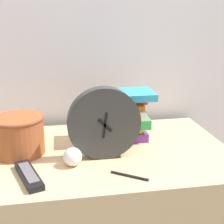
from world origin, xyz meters
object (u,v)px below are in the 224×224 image
object	(u,v)px
pen	(130,176)
book_stack	(120,115)
basket	(19,134)
tv_remote	(29,175)
crumpled_paper_ball	(73,157)
desk_clock	(104,123)

from	to	relation	value
pen	book_stack	bearing A→B (deg)	83.69
basket	tv_remote	xyz separation A→B (m)	(0.05, -0.20, -0.07)
basket	tv_remote	world-z (taller)	basket
crumpled_paper_ball	book_stack	bearing A→B (deg)	46.00
crumpled_paper_ball	pen	distance (m)	0.21
pen	crumpled_paper_ball	bearing A→B (deg)	146.97
crumpled_paper_ball	pen	size ratio (longest dim) A/B	0.58
tv_remote	crumpled_paper_ball	distance (m)	0.16
desk_clock	basket	world-z (taller)	desk_clock
desk_clock	book_stack	xyz separation A→B (m)	(0.09, 0.17, -0.03)
basket	book_stack	bearing A→B (deg)	12.02
book_stack	crumpled_paper_ball	distance (m)	0.31
book_stack	tv_remote	xyz separation A→B (m)	(-0.35, -0.28, -0.09)
book_stack	crumpled_paper_ball	xyz separation A→B (m)	(-0.21, -0.22, -0.07)
tv_remote	crumpled_paper_ball	bearing A→B (deg)	24.95
tv_remote	basket	bearing A→B (deg)	103.15
book_stack	crumpled_paper_ball	bearing A→B (deg)	-134.00
book_stack	pen	distance (m)	0.34
crumpled_paper_ball	desk_clock	bearing A→B (deg)	21.79
desk_clock	basket	xyz separation A→B (m)	(-0.30, 0.09, -0.05)
book_stack	pen	xyz separation A→B (m)	(-0.04, -0.33, -0.09)
desk_clock	tv_remote	bearing A→B (deg)	-156.45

